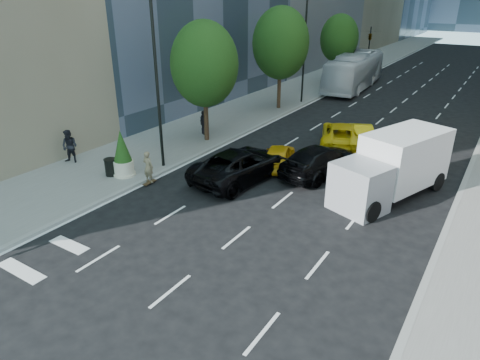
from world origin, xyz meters
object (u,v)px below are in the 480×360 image
Objects in this scene: trash_can at (111,167)px; box_truck at (393,166)px; skateboarder at (148,169)px; planter_shrub at (122,154)px; black_sedan_lincoln at (241,165)px; city_bus at (354,71)px; black_sedan_mercedes at (320,160)px.

box_truck is at bearing 23.81° from trash_can.
skateboarder is at bearing -134.02° from box_truck.
planter_shrub reaches higher than trash_can.
skateboarder is at bearing 48.33° from black_sedan_lincoln.
city_bus is (-2.80, 25.63, 0.90)m from black_sedan_lincoln.
planter_shrub is (0.59, 0.38, 0.73)m from trash_can.
box_truck is (10.70, 5.24, 0.72)m from skateboarder.
black_sedan_mercedes is 23.54m from city_bus.
trash_can is (-3.07, -29.17, -1.14)m from city_bus.
black_sedan_lincoln is 6.75× the size of trash_can.
trash_can is 0.36× the size of planter_shrub.
trash_can is (-9.07, -6.43, -0.20)m from black_sedan_mercedes.
city_bus is at bearing -75.69° from black_sedan_lincoln.
planter_shrub is at bearing -136.77° from box_truck.
black_sedan_lincoln is at bearing -141.33° from skateboarder.
city_bus reaches higher than black_sedan_lincoln.
box_truck is (3.90, -0.71, 0.77)m from black_sedan_mercedes.
box_truck reaches higher than skateboarder.
skateboarder is 1.75m from planter_shrub.
planter_shrub is (-2.48, -28.78, -0.40)m from city_bus.
black_sedan_mercedes is 0.44× the size of city_bus.
city_bus is 1.83× the size of box_truck.
box_truck reaches higher than planter_shrub.
box_truck reaches higher than black_sedan_lincoln.
black_sedan_lincoln is 1.10× the size of black_sedan_mercedes.
planter_shrub reaches higher than black_sedan_mercedes.
skateboarder is 4.72m from black_sedan_lincoln.
skateboarder is at bearing 12.07° from trash_can.
city_bus is 5.02× the size of planter_shrub.
city_bus reaches higher than planter_shrub.
box_truck is (9.90, -23.45, -0.17)m from city_bus.
city_bus is 28.89m from planter_shrub.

